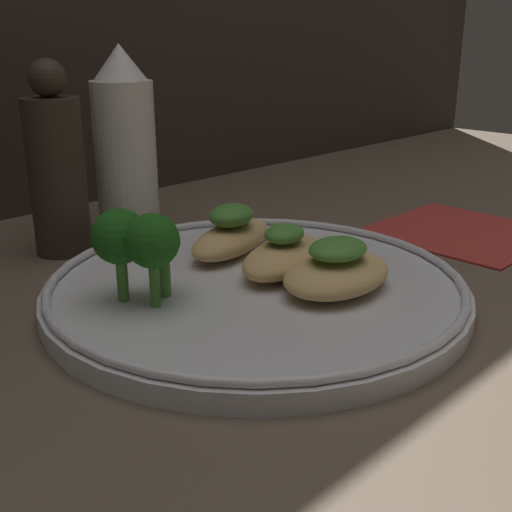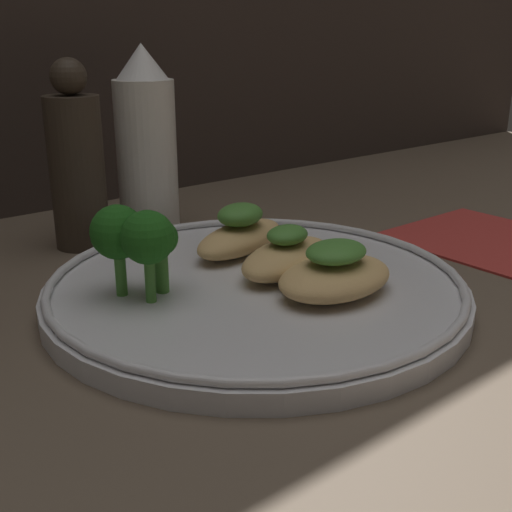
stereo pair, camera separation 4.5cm
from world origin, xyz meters
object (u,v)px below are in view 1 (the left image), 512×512
(plate, at_px, (256,287))
(pepper_grinder, at_px, (57,169))
(broccoli_bunch, at_px, (139,241))
(sauce_bottle, at_px, (125,148))

(plate, xyz_separation_m, pepper_grinder, (-0.04, 0.20, 0.06))
(pepper_grinder, bearing_deg, plate, -77.95)
(broccoli_bunch, height_order, pepper_grinder, pepper_grinder)
(sauce_bottle, bearing_deg, pepper_grinder, 180.00)
(broccoli_bunch, bearing_deg, plate, -20.28)
(broccoli_bunch, height_order, sauce_bottle, sauce_bottle)
(broccoli_bunch, relative_size, pepper_grinder, 0.39)
(plate, height_order, pepper_grinder, pepper_grinder)
(plate, xyz_separation_m, sauce_bottle, (0.03, 0.20, 0.07))
(plate, relative_size, sauce_bottle, 1.73)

